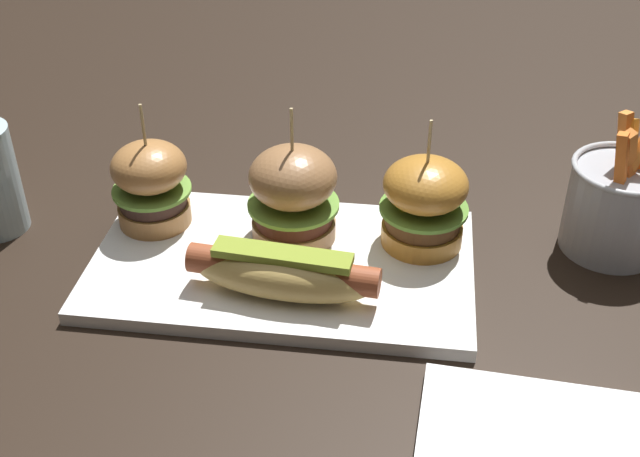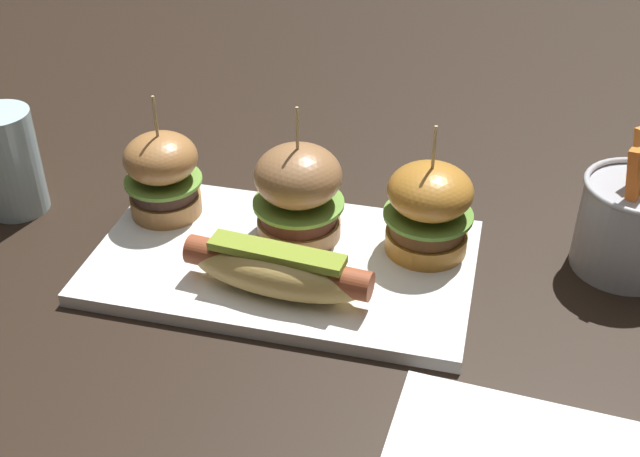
% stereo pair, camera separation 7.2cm
% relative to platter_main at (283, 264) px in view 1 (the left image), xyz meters
% --- Properties ---
extents(ground_plane, '(3.00, 3.00, 0.00)m').
position_rel_platter_main_xyz_m(ground_plane, '(0.00, 0.00, -0.01)').
color(ground_plane, black).
extents(platter_main, '(0.38, 0.22, 0.01)m').
position_rel_platter_main_xyz_m(platter_main, '(0.00, 0.00, 0.00)').
color(platter_main, white).
rests_on(platter_main, ground).
extents(hot_dog, '(0.18, 0.07, 0.05)m').
position_rel_platter_main_xyz_m(hot_dog, '(0.01, -0.05, 0.03)').
color(hot_dog, tan).
rests_on(hot_dog, platter_main).
extents(slider_left, '(0.08, 0.08, 0.14)m').
position_rel_platter_main_xyz_m(slider_left, '(-0.15, 0.05, 0.05)').
color(slider_left, '#A8713E').
rests_on(slider_left, platter_main).
extents(slider_center, '(0.09, 0.09, 0.15)m').
position_rel_platter_main_xyz_m(slider_center, '(0.01, 0.04, 0.06)').
color(slider_center, '#996B43').
rests_on(slider_center, platter_main).
extents(slider_right, '(0.09, 0.09, 0.14)m').
position_rel_platter_main_xyz_m(slider_right, '(0.14, 0.05, 0.06)').
color(slider_right, '#B5762B').
rests_on(slider_right, platter_main).
extents(fries_bucket, '(0.11, 0.11, 0.15)m').
position_rel_platter_main_xyz_m(fries_bucket, '(0.33, 0.08, 0.05)').
color(fries_bucket, '#A8AAB2').
rests_on(fries_bucket, ground).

